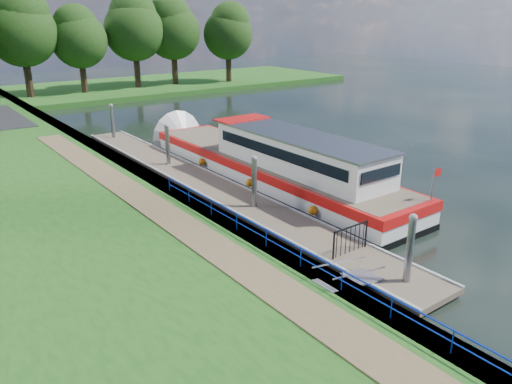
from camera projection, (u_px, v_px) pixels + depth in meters
ground at (393, 285)px, 18.03m from camera, size 160.00×160.00×0.00m
bank_edge at (148, 182)px, 27.80m from camera, size 1.10×90.00×0.78m
far_bank at (128, 88)px, 63.96m from camera, size 60.00×18.00×0.60m
footpath at (178, 223)px, 21.34m from camera, size 1.60×40.00×0.05m
blue_fence at (283, 243)px, 18.31m from camera, size 0.04×18.04×0.72m
pontoon at (206, 186)px, 27.79m from camera, size 2.50×30.00×0.56m
mooring_piles at (206, 167)px, 27.42m from camera, size 0.30×27.30×3.55m
gangway at (349, 279)px, 17.16m from camera, size 2.58×1.00×0.92m
gate_panel at (351, 236)px, 19.31m from camera, size 1.85×0.05×1.15m
barge at (265, 162)px, 29.00m from camera, size 4.36×21.15×4.78m
horizon_trees at (10, 27)px, 51.23m from camera, size 54.38×10.03×12.87m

